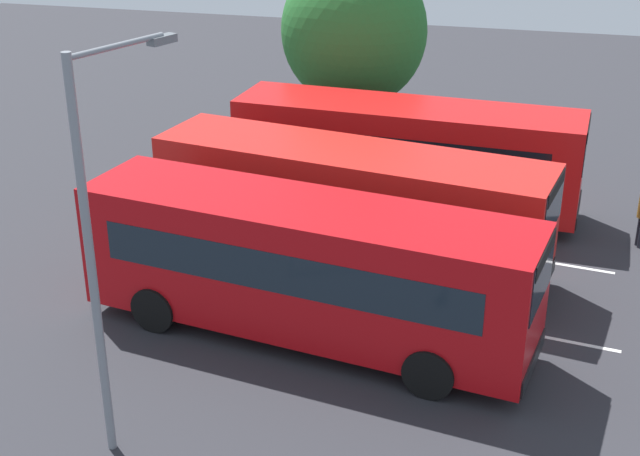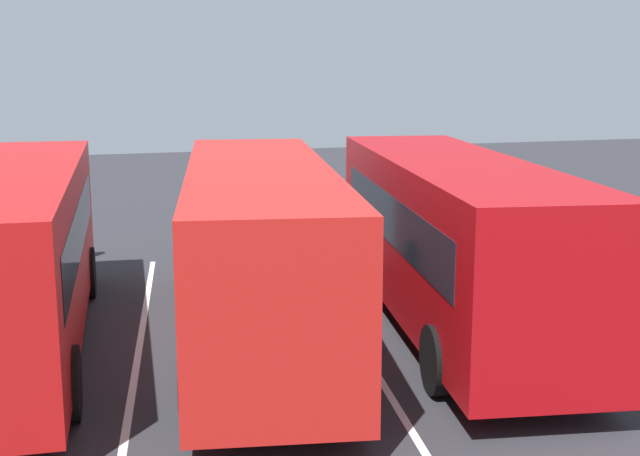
% 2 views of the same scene
% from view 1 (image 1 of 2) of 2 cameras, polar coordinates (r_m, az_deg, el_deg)
% --- Properties ---
extents(ground_plane, '(64.26, 64.26, 0.00)m').
position_cam_1_polar(ground_plane, '(23.29, 3.22, -2.41)').
color(ground_plane, '#2B2B30').
extents(bus_far_left, '(10.42, 3.95, 3.20)m').
position_cam_1_polar(bus_far_left, '(19.27, -0.88, -2.43)').
color(bus_far_left, '#B70C11').
rests_on(bus_far_left, ground).
extents(bus_center_left, '(10.43, 4.06, 3.20)m').
position_cam_1_polar(bus_center_left, '(22.50, 2.01, 1.60)').
color(bus_center_left, red).
rests_on(bus_center_left, ground).
extents(bus_center_right, '(10.30, 3.05, 3.20)m').
position_cam_1_polar(bus_center_right, '(26.32, 5.64, 4.91)').
color(bus_center_right, red).
rests_on(bus_center_right, ground).
extents(street_lamp, '(0.95, 2.33, 7.38)m').
position_cam_1_polar(street_lamp, '(15.24, -14.11, -0.36)').
color(street_lamp, gray).
rests_on(street_lamp, ground).
extents(depot_tree, '(4.99, 4.49, 6.90)m').
position_cam_1_polar(depot_tree, '(30.65, 2.20, 12.60)').
color(depot_tree, '#4C3823').
rests_on(depot_tree, ground).
extents(lane_stripe_outer_left, '(12.50, 1.69, 0.01)m').
position_cam_1_polar(lane_stripe_outer_left, '(21.59, 2.13, -4.65)').
color(lane_stripe_outer_left, silver).
rests_on(lane_stripe_outer_left, ground).
extents(lane_stripe_inner_left, '(12.50, 1.69, 0.01)m').
position_cam_1_polar(lane_stripe_inner_left, '(25.03, 4.16, -0.46)').
color(lane_stripe_inner_left, silver).
rests_on(lane_stripe_inner_left, ground).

